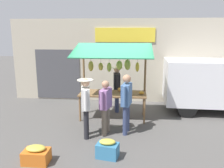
% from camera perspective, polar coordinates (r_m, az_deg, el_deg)
% --- Properties ---
extents(ground_plane, '(40.00, 40.00, 0.00)m').
position_cam_1_polar(ground_plane, '(8.04, 0.22, -8.27)').
color(ground_plane, '#514F4C').
extents(street_backdrop, '(9.00, 0.30, 3.40)m').
position_cam_1_polar(street_backdrop, '(9.78, 1.20, 5.72)').
color(street_backdrop, '#B2A893').
rests_on(street_backdrop, ground).
extents(market_stall, '(2.50, 1.46, 2.50)m').
position_cam_1_polar(market_stall, '(7.68, 0.38, 2.82)').
color(market_stall, brown).
rests_on(market_stall, ground).
extents(vendor_with_sunhat, '(0.43, 0.70, 1.67)m').
position_cam_1_polar(vendor_with_sunhat, '(8.47, 1.19, -0.21)').
color(vendor_with_sunhat, navy).
rests_on(vendor_with_sunhat, ground).
extents(shopper_in_striped_shirt, '(0.32, 0.66, 1.56)m').
position_cam_1_polar(shopper_in_striped_shirt, '(6.56, -1.57, -4.88)').
color(shopper_in_striped_shirt, '#726656').
rests_on(shopper_in_striped_shirt, ground).
extents(shopper_with_ponytail, '(0.43, 0.69, 1.66)m').
position_cam_1_polar(shopper_with_ponytail, '(6.38, -6.40, -4.60)').
color(shopper_with_ponytail, '#232328').
rests_on(shopper_with_ponytail, ground).
extents(shopper_with_shopping_bag, '(0.30, 0.71, 1.71)m').
position_cam_1_polar(shopper_with_shopping_bag, '(6.59, 3.55, -3.81)').
color(shopper_with_shopping_bag, navy).
rests_on(shopper_with_shopping_bag, ground).
extents(parked_van, '(4.45, 1.97, 1.88)m').
position_cam_1_polar(parked_van, '(9.33, 25.36, 0.59)').
color(parked_van, silver).
rests_on(parked_van, ground).
extents(produce_crate_near, '(0.55, 0.42, 0.45)m').
position_cam_1_polar(produce_crate_near, '(5.61, -1.11, -15.58)').
color(produce_crate_near, teal).
rests_on(produce_crate_near, ground).
extents(produce_crate_side, '(0.57, 0.41, 0.41)m').
position_cam_1_polar(produce_crate_side, '(5.67, -17.98, -16.13)').
color(produce_crate_side, '#D1661E').
rests_on(produce_crate_side, ground).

